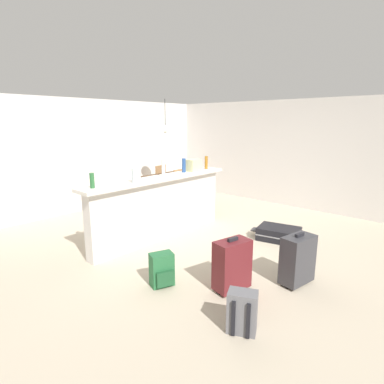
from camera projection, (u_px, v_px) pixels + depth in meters
ground_plane at (196, 236)px, 5.66m from camera, size 13.00×13.00×0.05m
wall_back at (98, 154)px, 7.36m from camera, size 6.60×0.10×2.50m
wall_right at (267, 152)px, 7.79m from camera, size 0.10×6.00×2.50m
partition_half_wall at (161, 209)px, 5.41m from camera, size 2.80×0.20×1.04m
bar_countertop at (160, 178)px, 5.29m from camera, size 2.96×0.40×0.05m
bottle_green at (92, 180)px, 4.38m from camera, size 0.07×0.07×0.21m
bottle_clear at (134, 176)px, 4.74m from camera, size 0.07×0.07×0.22m
bottle_white at (163, 168)px, 5.26m from camera, size 0.06×0.06×0.29m
bottle_blue at (184, 165)px, 5.75m from camera, size 0.07×0.07×0.26m
bottle_amber at (206, 163)px, 6.15m from camera, size 0.06×0.06×0.25m
grocery_bag at (194, 165)px, 5.88m from camera, size 0.26×0.18×0.22m
dining_table at (169, 179)px, 7.55m from camera, size 1.10×0.80×0.74m
dining_chair_near_partition at (183, 187)px, 7.21m from camera, size 0.41×0.41×0.93m
dining_chair_far_side at (158, 181)px, 7.98m from camera, size 0.47×0.47×0.93m
pendant_lamp at (165, 128)px, 7.22m from camera, size 0.34×0.34×0.76m
suitcase_flat_black at (279, 234)px, 5.40m from camera, size 0.63×0.88×0.22m
suitcase_upright_charcoal at (298, 259)px, 3.89m from camera, size 0.48×0.32×0.67m
backpack_green at (162, 270)px, 3.88m from camera, size 0.33×0.31×0.42m
backpack_grey at (242, 312)px, 3.02m from camera, size 0.31×0.33×0.42m
suitcase_upright_maroon at (232, 264)px, 3.74m from camera, size 0.48×0.33×0.67m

